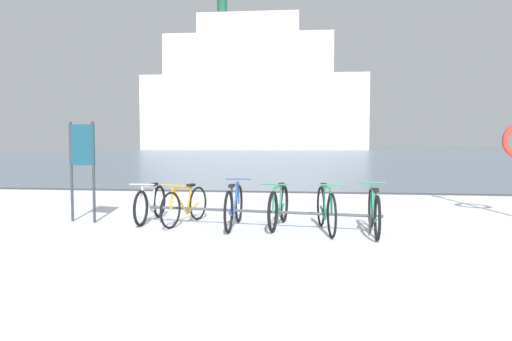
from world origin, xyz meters
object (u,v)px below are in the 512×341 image
Objects in this scene: info_sign at (82,155)px; ferry_ship at (253,94)px; bicycle_2 at (234,206)px; bicycle_5 at (374,212)px; bicycle_0 at (151,204)px; bicycle_1 at (185,205)px; bicycle_3 at (279,207)px; bicycle_4 at (326,209)px.

ferry_ship is (-6.53, 73.62, 8.18)m from info_sign.
bicycle_2 reaches higher than bicycle_5.
ferry_ship is (-9.39, 73.82, 9.06)m from bicycle_2.
bicycle_1 is at bearing -12.59° from bicycle_0.
info_sign is (-3.63, 0.07, 0.89)m from bicycle_3.
bicycle_5 is at bearing -9.62° from bicycle_0.
bicycle_1 is 0.04× the size of ferry_ship.
bicycle_2 is at bearing 172.47° from bicycle_5.
bicycle_5 is 0.92× the size of info_sign.
bicycle_0 is 0.86× the size of info_sign.
bicycle_1 is at bearing 170.64° from bicycle_4.
bicycle_1 is at bearing -83.45° from ferry_ship.
bicycle_0 is at bearing 167.43° from bicycle_2.
bicycle_0 is 0.94× the size of bicycle_3.
bicycle_3 is 1.63m from bicycle_5.
bicycle_0 is 1.67m from bicycle_2.
bicycle_5 reaches higher than bicycle_1.
info_sign reaches higher than bicycle_1.
bicycle_3 reaches higher than bicycle_0.
bicycle_2 is (0.93, -0.21, 0.03)m from bicycle_1.
bicycle_3 is 0.99× the size of bicycle_5.
bicycle_3 is 0.04× the size of ferry_ship.
info_sign is (-1.23, -0.16, 0.91)m from bicycle_0.
bicycle_1 is 74.65m from ferry_ship.
bicycle_5 is (3.27, -0.52, 0.02)m from bicycle_1.
bicycle_1 is 3.31m from bicycle_5.
info_sign is (-5.20, 0.51, 0.88)m from bicycle_5.
bicycle_3 is at bearing -2.37° from bicycle_1.
bicycle_2 is 1.01× the size of bicycle_4.
info_sign is 74.36m from ferry_ship.
bicycle_5 reaches higher than bicycle_3.
bicycle_0 is 0.92× the size of bicycle_4.
bicycle_0 is 1.54m from info_sign.
bicycle_0 is 0.91× the size of bicycle_2.
bicycle_2 is 74.97m from ferry_ship.
bicycle_4 reaches higher than bicycle_1.
bicycle_5 is at bearing -7.73° from bicycle_4.
bicycle_2 is 1.03× the size of bicycle_3.
bicycle_4 reaches higher than bicycle_2.
bicycle_4 is at bearing -81.58° from ferry_ship.
bicycle_2 is 0.05× the size of ferry_ship.
bicycle_4 is at bearing -7.44° from bicycle_2.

